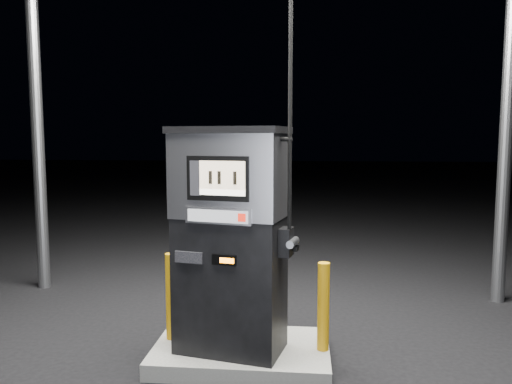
{
  "coord_description": "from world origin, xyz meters",
  "views": [
    {
      "loc": [
        0.57,
        -4.38,
        2.05
      ],
      "look_at": [
        0.13,
        0.0,
        1.57
      ],
      "focal_mm": 35.0,
      "sensor_mm": 36.0,
      "label": 1
    }
  ],
  "objects": [
    {
      "name": "ground",
      "position": [
        0.0,
        0.0,
        0.0
      ],
      "size": [
        80.0,
        80.0,
        0.0
      ],
      "primitive_type": "plane",
      "color": "black",
      "rests_on": "ground"
    },
    {
      "name": "pump_island",
      "position": [
        0.0,
        0.0,
        0.07
      ],
      "size": [
        1.6,
        1.0,
        0.15
      ],
      "primitive_type": "cube",
      "color": "#5E5E59",
      "rests_on": "ground"
    },
    {
      "name": "fuel_dispenser",
      "position": [
        -0.08,
        -0.1,
        1.17
      ],
      "size": [
        1.15,
        0.78,
        4.13
      ],
      "rotation": [
        0.0,
        0.0,
        -0.21
      ],
      "color": "black",
      "rests_on": "pump_island"
    },
    {
      "name": "bollard_left",
      "position": [
        -0.68,
        0.09,
        0.56
      ],
      "size": [
        0.12,
        0.12,
        0.82
      ],
      "primitive_type": "cylinder",
      "rotation": [
        0.0,
        0.0,
        -0.06
      ],
      "color": "#D0900B",
      "rests_on": "pump_island"
    },
    {
      "name": "bollard_right",
      "position": [
        0.74,
        -0.03,
        0.55
      ],
      "size": [
        0.14,
        0.14,
        0.8
      ],
      "primitive_type": "cylinder",
      "rotation": [
        0.0,
        0.0,
        -0.43
      ],
      "color": "#D0900B",
      "rests_on": "pump_island"
    }
  ]
}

